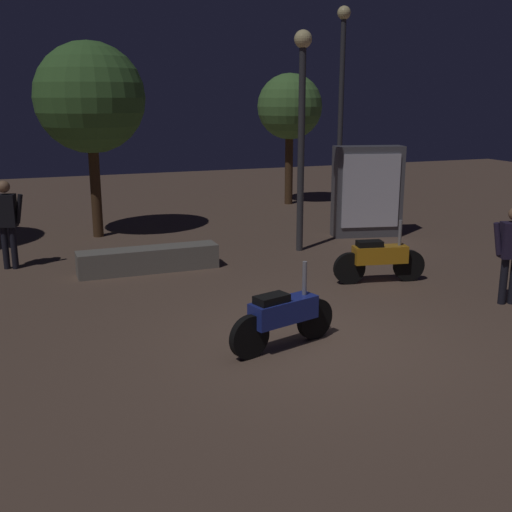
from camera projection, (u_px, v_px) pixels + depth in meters
ground_plane at (322, 345)px, 8.23m from camera, size 40.00×40.00×0.00m
motorcycle_blue_foreground at (283, 316)px, 8.03m from camera, size 1.62×0.56×1.11m
motorcycle_orange_parked_left at (379, 258)px, 10.91m from camera, size 1.65×0.48×1.11m
person_rider_beside at (512, 248)px, 9.66m from camera, size 0.65×0.34×1.55m
person_bystander_far at (7, 217)px, 11.65m from camera, size 0.66×0.33×1.69m
streetlamp_near at (342, 87)px, 16.92m from camera, size 0.36×0.36×5.53m
streetlamp_far at (302, 112)px, 12.62m from camera, size 0.36×0.36×4.48m
tree_center_bg at (290, 108)px, 18.47m from camera, size 1.93×1.93×3.88m
tree_right_bg at (90, 99)px, 13.89m from camera, size 2.46×2.46×4.40m
kiosk_billboard at (367, 192)px, 14.47m from camera, size 1.67×0.85×2.10m
planter_wall_low at (149, 260)px, 11.67m from camera, size 2.62×0.50×0.45m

